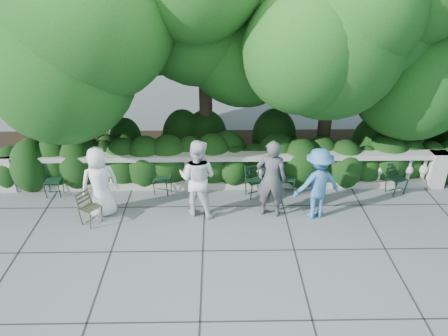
{
  "coord_description": "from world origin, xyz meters",
  "views": [
    {
      "loc": [
        -0.17,
        -8.61,
        5.98
      ],
      "look_at": [
        0.0,
        1.0,
        1.0
      ],
      "focal_mm": 35.0,
      "sensor_mm": 36.0,
      "label": 1
    }
  ],
  "objects_px": {
    "person_businessman": "(100,182)",
    "chair_weathered": "(97,225)",
    "chair_a": "(54,198)",
    "chair_d": "(257,198)",
    "person_woman_grey": "(271,179)",
    "person_casual_man": "(198,178)",
    "chair_f": "(398,196)",
    "person_older_blue": "(318,184)",
    "chair_e": "(271,197)",
    "chair_c": "(286,196)",
    "chair_b": "(161,196)"
  },
  "relations": [
    {
      "from": "chair_f",
      "to": "person_businessman",
      "type": "bearing_deg",
      "value": 162.76
    },
    {
      "from": "chair_d",
      "to": "chair_weathered",
      "type": "xyz_separation_m",
      "value": [
        -3.92,
        -1.15,
        0.0
      ]
    },
    {
      "from": "chair_weathered",
      "to": "person_older_blue",
      "type": "bearing_deg",
      "value": -53.4
    },
    {
      "from": "chair_b",
      "to": "chair_c",
      "type": "xyz_separation_m",
      "value": [
        3.31,
        -0.04,
        0.0
      ]
    },
    {
      "from": "chair_b",
      "to": "chair_f",
      "type": "distance_m",
      "value": 6.29
    },
    {
      "from": "person_casual_man",
      "to": "chair_e",
      "type": "bearing_deg",
      "value": -141.1
    },
    {
      "from": "chair_b",
      "to": "chair_c",
      "type": "relative_size",
      "value": 1.0
    },
    {
      "from": "chair_c",
      "to": "chair_d",
      "type": "relative_size",
      "value": 1.0
    },
    {
      "from": "chair_b",
      "to": "chair_f",
      "type": "bearing_deg",
      "value": 12.3
    },
    {
      "from": "chair_f",
      "to": "person_woman_grey",
      "type": "bearing_deg",
      "value": 170.31
    },
    {
      "from": "chair_a",
      "to": "chair_b",
      "type": "distance_m",
      "value": 2.81
    },
    {
      "from": "chair_a",
      "to": "chair_f",
      "type": "relative_size",
      "value": 1.0
    },
    {
      "from": "chair_a",
      "to": "chair_b",
      "type": "bearing_deg",
      "value": -1.28
    },
    {
      "from": "chair_c",
      "to": "person_older_blue",
      "type": "bearing_deg",
      "value": -51.49
    },
    {
      "from": "person_woman_grey",
      "to": "chair_d",
      "type": "bearing_deg",
      "value": -59.27
    },
    {
      "from": "chair_c",
      "to": "chair_f",
      "type": "relative_size",
      "value": 1.0
    },
    {
      "from": "chair_b",
      "to": "chair_weathered",
      "type": "height_order",
      "value": "same"
    },
    {
      "from": "chair_weathered",
      "to": "person_casual_man",
      "type": "height_order",
      "value": "person_casual_man"
    },
    {
      "from": "person_older_blue",
      "to": "chair_f",
      "type": "bearing_deg",
      "value": -173.35
    },
    {
      "from": "chair_e",
      "to": "person_woman_grey",
      "type": "xyz_separation_m",
      "value": [
        -0.14,
        -0.82,
        0.99
      ]
    },
    {
      "from": "chair_a",
      "to": "chair_e",
      "type": "bearing_deg",
      "value": -2.75
    },
    {
      "from": "person_woman_grey",
      "to": "person_older_blue",
      "type": "height_order",
      "value": "person_woman_grey"
    },
    {
      "from": "chair_weathered",
      "to": "chair_e",
      "type": "bearing_deg",
      "value": -40.9
    },
    {
      "from": "person_woman_grey",
      "to": "person_casual_man",
      "type": "distance_m",
      "value": 1.76
    },
    {
      "from": "chair_a",
      "to": "person_older_blue",
      "type": "bearing_deg",
      "value": -10.5
    },
    {
      "from": "person_businessman",
      "to": "chair_f",
      "type": "bearing_deg",
      "value": 163.19
    },
    {
      "from": "chair_f",
      "to": "chair_weathered",
      "type": "relative_size",
      "value": 1.0
    },
    {
      "from": "chair_c",
      "to": "person_woman_grey",
      "type": "xyz_separation_m",
      "value": [
        -0.54,
        -0.86,
        0.99
      ]
    },
    {
      "from": "chair_weathered",
      "to": "chair_a",
      "type": "bearing_deg",
      "value": 81.49
    },
    {
      "from": "chair_a",
      "to": "chair_d",
      "type": "bearing_deg",
      "value": -3.67
    },
    {
      "from": "chair_f",
      "to": "person_older_blue",
      "type": "xyz_separation_m",
      "value": [
        -2.43,
        -0.91,
        0.9
      ]
    },
    {
      "from": "chair_b",
      "to": "chair_c",
      "type": "bearing_deg",
      "value": 12.36
    },
    {
      "from": "person_businessman",
      "to": "chair_weathered",
      "type": "bearing_deg",
      "value": 59.11
    },
    {
      "from": "chair_weathered",
      "to": "person_casual_man",
      "type": "distance_m",
      "value": 2.65
    },
    {
      "from": "chair_c",
      "to": "chair_e",
      "type": "xyz_separation_m",
      "value": [
        -0.41,
        -0.04,
        0.0
      ]
    },
    {
      "from": "person_casual_man",
      "to": "chair_a",
      "type": "bearing_deg",
      "value": 6.54
    },
    {
      "from": "person_businessman",
      "to": "person_casual_man",
      "type": "bearing_deg",
      "value": 157.79
    },
    {
      "from": "person_woman_grey",
      "to": "chair_weathered",
      "type": "bearing_deg",
      "value": 17.74
    },
    {
      "from": "chair_e",
      "to": "chair_f",
      "type": "height_order",
      "value": "same"
    },
    {
      "from": "chair_f",
      "to": "person_businessman",
      "type": "distance_m",
      "value": 7.7
    },
    {
      "from": "chair_b",
      "to": "chair_e",
      "type": "height_order",
      "value": "same"
    },
    {
      "from": "chair_b",
      "to": "person_older_blue",
      "type": "bearing_deg",
      "value": -1.38
    },
    {
      "from": "chair_a",
      "to": "chair_f",
      "type": "height_order",
      "value": "same"
    },
    {
      "from": "chair_d",
      "to": "person_older_blue",
      "type": "xyz_separation_m",
      "value": [
        1.34,
        -0.83,
        0.9
      ]
    },
    {
      "from": "chair_d",
      "to": "chair_f",
      "type": "distance_m",
      "value": 3.77
    },
    {
      "from": "chair_a",
      "to": "chair_e",
      "type": "height_order",
      "value": "same"
    },
    {
      "from": "chair_e",
      "to": "chair_weathered",
      "type": "height_order",
      "value": "same"
    },
    {
      "from": "chair_e",
      "to": "person_older_blue",
      "type": "relative_size",
      "value": 0.47
    },
    {
      "from": "chair_a",
      "to": "person_businessman",
      "type": "bearing_deg",
      "value": -29.58
    },
    {
      "from": "chair_e",
      "to": "person_businessman",
      "type": "distance_m",
      "value": 4.39
    }
  ]
}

